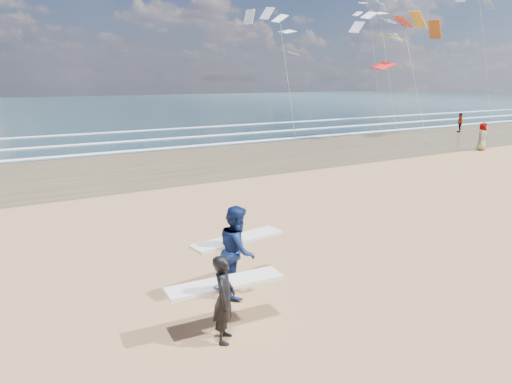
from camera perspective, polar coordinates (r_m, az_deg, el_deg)
wet_sand_strip at (r=34.03m, az=13.19°, el=5.93°), size 220.00×12.00×0.01m
ocean at (r=81.85m, az=-14.24°, el=10.40°), size 220.00×100.00×0.02m
foam_breakers at (r=41.84m, az=3.56°, el=7.78°), size 220.00×11.70×0.05m
surfer_near at (r=8.31m, az=-3.98°, el=-12.84°), size 2.23×1.05×1.63m
surfer_far at (r=9.90m, az=-2.33°, el=-7.23°), size 2.25×1.35×1.98m
beachgoer_0 at (r=33.32m, az=26.43°, el=6.23°), size 1.05×0.91×1.81m
beachgoer_1 at (r=43.77m, az=24.14°, el=7.91°), size 1.06×0.84×1.68m
kite_0 at (r=36.90m, az=18.70°, el=15.68°), size 7.24×4.90×10.12m
kite_1 at (r=40.00m, az=3.69°, el=16.02°), size 5.97×4.76×10.72m
kite_2 at (r=56.75m, az=26.57°, el=16.27°), size 5.54×4.71×15.27m
kite_5 at (r=55.84m, az=14.53°, el=16.54°), size 4.70×4.62×14.40m
kite_7 at (r=46.81m, az=15.89°, el=16.15°), size 6.30×4.79×11.87m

